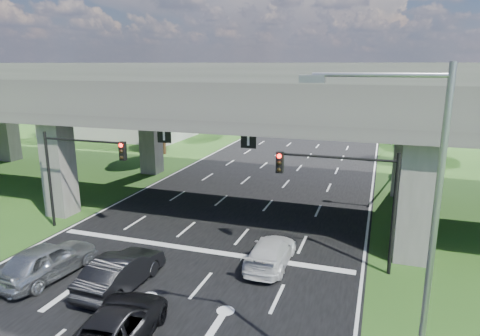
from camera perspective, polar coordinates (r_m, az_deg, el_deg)
The scene contains 19 objects.
ground at distance 21.20m, azimuth -9.83°, elevation -14.47°, with size 160.00×160.00×0.00m, color #234516.
road at distance 29.60m, azimuth -0.66°, elevation -5.87°, with size 18.00×120.00×0.03m, color black.
overpass at distance 29.84m, azimuth 0.57°, elevation 9.84°, with size 80.00×15.00×10.00m.
warehouse at distance 62.72m, azimuth -15.90°, elevation 5.94°, with size 20.00×10.00×4.00m, color #9E9E99.
signal_right at distance 21.12m, azimuth 14.17°, elevation -2.52°, with size 5.76×0.54×6.00m.
signal_left at distance 27.06m, azimuth -20.96°, elevation 0.52°, with size 5.76×0.54×6.00m.
streetlight_near at distance 11.16m, azimuth 22.24°, elevation -8.91°, with size 3.38×0.25×10.00m.
streetlight_far at distance 40.55m, azimuth 19.86°, elevation 7.13°, with size 3.38×0.25×10.00m.
streetlight_beyond at distance 56.49m, azimuth 19.61°, elevation 8.79°, with size 3.38×0.25×10.00m.
tree_left_near at distance 48.50m, azimuth -10.19°, elevation 7.45°, with size 4.50×4.50×7.80m.
tree_left_mid at distance 57.00m, azimuth -8.99°, elevation 7.76°, with size 3.91×3.90×6.76m.
tree_left_far at distance 62.57m, azimuth -2.32°, elevation 9.32°, with size 4.80×4.80×8.32m.
tree_right_near at distance 44.84m, azimuth 23.42°, elevation 5.63°, with size 4.20×4.20×7.28m.
tree_right_mid at distance 53.10m, azimuth 25.96°, elevation 6.12°, with size 3.91×3.90×6.76m.
tree_right_far at distance 60.62m, azimuth 21.34°, elevation 7.96°, with size 4.50×4.50×7.80m.
car_silver at distance 22.61m, azimuth -24.30°, elevation -11.17°, with size 2.03×5.05×1.72m, color #ACB0B4.
car_dark at distance 20.54m, azimuth -15.51°, elevation -13.11°, with size 1.72×4.94×1.63m, color black.
car_white at distance 21.96m, azimuth 4.09°, elevation -11.15°, with size 1.93×4.74×1.38m, color silver.
car_trailing at distance 16.98m, azimuth -16.14°, elevation -19.65°, with size 2.41×5.23×1.45m, color black.
Camera 1 is at (9.15, -16.34, 9.95)m, focal length 32.00 mm.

